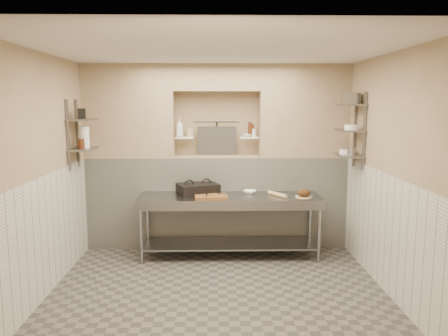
{
  "coord_description": "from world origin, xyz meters",
  "views": [
    {
      "loc": [
        -0.03,
        -4.96,
        2.22
      ],
      "look_at": [
        0.09,
        0.9,
        1.35
      ],
      "focal_mm": 35.0,
      "sensor_mm": 36.0,
      "label": 1
    }
  ],
  "objects_px": {
    "prep_table": "(230,213)",
    "jug_left": "(84,137)",
    "bowl_alcove": "(247,135)",
    "cutting_board": "(211,197)",
    "bottle_soap": "(180,128)",
    "rolling_pin": "(277,194)",
    "bread_loaf": "(304,192)",
    "panini_press": "(198,189)",
    "mixing_bowl": "(250,192)"
  },
  "relations": [
    {
      "from": "bread_loaf",
      "to": "cutting_board",
      "type": "bearing_deg",
      "value": -178.45
    },
    {
      "from": "prep_table",
      "to": "bowl_alcove",
      "type": "distance_m",
      "value": 1.26
    },
    {
      "from": "panini_press",
      "to": "bread_loaf",
      "type": "distance_m",
      "value": 1.53
    },
    {
      "from": "cutting_board",
      "to": "rolling_pin",
      "type": "relative_size",
      "value": 1.22
    },
    {
      "from": "mixing_bowl",
      "to": "bread_loaf",
      "type": "bearing_deg",
      "value": -20.7
    },
    {
      "from": "rolling_pin",
      "to": "bottle_soap",
      "type": "bearing_deg",
      "value": 158.9
    },
    {
      "from": "mixing_bowl",
      "to": "bottle_soap",
      "type": "bearing_deg",
      "value": 161.98
    },
    {
      "from": "cutting_board",
      "to": "jug_left",
      "type": "distance_m",
      "value": 1.94
    },
    {
      "from": "rolling_pin",
      "to": "mixing_bowl",
      "type": "bearing_deg",
      "value": 151.09
    },
    {
      "from": "mixing_bowl",
      "to": "bread_loaf",
      "type": "height_order",
      "value": "bread_loaf"
    },
    {
      "from": "panini_press",
      "to": "jug_left",
      "type": "distance_m",
      "value": 1.76
    },
    {
      "from": "rolling_pin",
      "to": "bowl_alcove",
      "type": "distance_m",
      "value": 1.07
    },
    {
      "from": "rolling_pin",
      "to": "bottle_soap",
      "type": "height_order",
      "value": "bottle_soap"
    },
    {
      "from": "panini_press",
      "to": "bowl_alcove",
      "type": "xyz_separation_m",
      "value": [
        0.75,
        0.4,
        0.76
      ]
    },
    {
      "from": "cutting_board",
      "to": "bottle_soap",
      "type": "xyz_separation_m",
      "value": [
        -0.48,
        0.66,
        0.93
      ]
    },
    {
      "from": "panini_press",
      "to": "rolling_pin",
      "type": "xyz_separation_m",
      "value": [
        1.15,
        -0.18,
        -0.05
      ]
    },
    {
      "from": "prep_table",
      "to": "bread_loaf",
      "type": "xyz_separation_m",
      "value": [
        1.04,
        -0.11,
        0.33
      ]
    },
    {
      "from": "prep_table",
      "to": "panini_press",
      "type": "relative_size",
      "value": 3.86
    },
    {
      "from": "bread_loaf",
      "to": "bottle_soap",
      "type": "distance_m",
      "value": 2.1
    },
    {
      "from": "rolling_pin",
      "to": "prep_table",
      "type": "bearing_deg",
      "value": 177.16
    },
    {
      "from": "bread_loaf",
      "to": "mixing_bowl",
      "type": "bearing_deg",
      "value": 159.3
    },
    {
      "from": "panini_press",
      "to": "mixing_bowl",
      "type": "xyz_separation_m",
      "value": [
        0.76,
        0.03,
        -0.05
      ]
    },
    {
      "from": "cutting_board",
      "to": "rolling_pin",
      "type": "xyz_separation_m",
      "value": [
        0.95,
        0.11,
        0.01
      ]
    },
    {
      "from": "mixing_bowl",
      "to": "bowl_alcove",
      "type": "height_order",
      "value": "bowl_alcove"
    },
    {
      "from": "rolling_pin",
      "to": "bowl_alcove",
      "type": "xyz_separation_m",
      "value": [
        -0.39,
        0.58,
        0.81
      ]
    },
    {
      "from": "mixing_bowl",
      "to": "cutting_board",
      "type": "bearing_deg",
      "value": -150.94
    },
    {
      "from": "panini_press",
      "to": "jug_left",
      "type": "relative_size",
      "value": 2.3
    },
    {
      "from": "prep_table",
      "to": "cutting_board",
      "type": "xyz_separation_m",
      "value": [
        -0.27,
        -0.14,
        0.28
      ]
    },
    {
      "from": "mixing_bowl",
      "to": "bread_loaf",
      "type": "distance_m",
      "value": 0.8
    },
    {
      "from": "bowl_alcove",
      "to": "jug_left",
      "type": "distance_m",
      "value": 2.4
    },
    {
      "from": "bread_loaf",
      "to": "bottle_soap",
      "type": "relative_size",
      "value": 0.66
    },
    {
      "from": "mixing_bowl",
      "to": "jug_left",
      "type": "xyz_separation_m",
      "value": [
        -2.32,
        -0.27,
        0.84
      ]
    },
    {
      "from": "panini_press",
      "to": "rolling_pin",
      "type": "distance_m",
      "value": 1.16
    },
    {
      "from": "bowl_alcove",
      "to": "jug_left",
      "type": "relative_size",
      "value": 0.49
    },
    {
      "from": "prep_table",
      "to": "rolling_pin",
      "type": "height_order",
      "value": "rolling_pin"
    },
    {
      "from": "cutting_board",
      "to": "jug_left",
      "type": "bearing_deg",
      "value": 178.46
    },
    {
      "from": "cutting_board",
      "to": "bottle_soap",
      "type": "bearing_deg",
      "value": 125.93
    },
    {
      "from": "bread_loaf",
      "to": "panini_press",
      "type": "bearing_deg",
      "value": 170.6
    },
    {
      "from": "bowl_alcove",
      "to": "bread_loaf",
      "type": "bearing_deg",
      "value": -40.78
    },
    {
      "from": "rolling_pin",
      "to": "jug_left",
      "type": "height_order",
      "value": "jug_left"
    },
    {
      "from": "rolling_pin",
      "to": "bowl_alcove",
      "type": "bearing_deg",
      "value": 124.02
    },
    {
      "from": "panini_press",
      "to": "mixing_bowl",
      "type": "distance_m",
      "value": 0.77
    },
    {
      "from": "panini_press",
      "to": "bottle_soap",
      "type": "distance_m",
      "value": 1.0
    },
    {
      "from": "prep_table",
      "to": "bowl_alcove",
      "type": "xyz_separation_m",
      "value": [
        0.29,
        0.55,
        1.09
      ]
    },
    {
      "from": "jug_left",
      "to": "bread_loaf",
      "type": "bearing_deg",
      "value": -0.21
    },
    {
      "from": "jug_left",
      "to": "bowl_alcove",
      "type": "bearing_deg",
      "value": 15.56
    },
    {
      "from": "prep_table",
      "to": "jug_left",
      "type": "xyz_separation_m",
      "value": [
        -2.02,
        -0.09,
        1.12
      ]
    },
    {
      "from": "mixing_bowl",
      "to": "rolling_pin",
      "type": "relative_size",
      "value": 0.52
    },
    {
      "from": "mixing_bowl",
      "to": "bottle_soap",
      "type": "relative_size",
      "value": 0.68
    },
    {
      "from": "rolling_pin",
      "to": "bottle_soap",
      "type": "relative_size",
      "value": 1.3
    }
  ]
}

